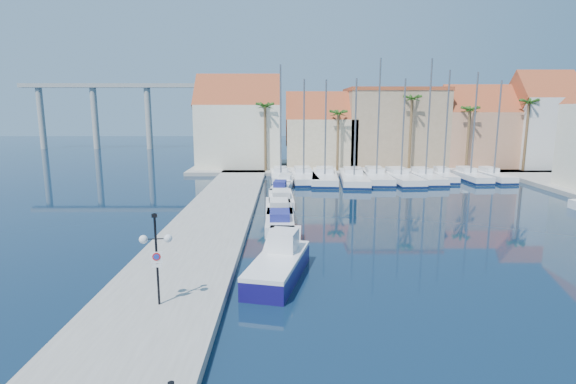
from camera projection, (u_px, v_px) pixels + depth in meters
name	position (u px, v px, depth m)	size (l,w,h in m)	color
ground	(352.00, 301.00, 21.40)	(260.00, 260.00, 0.00)	black
quay_west	(210.00, 224.00, 34.58)	(6.00, 77.00, 0.50)	gray
shore_north	(372.00, 167.00, 68.58)	(54.00, 16.00, 0.50)	gray
lamp_post	(156.00, 245.00, 19.37)	(1.40, 0.52, 4.14)	black
fishing_boat	(279.00, 264.00, 24.20)	(3.66, 6.96, 2.32)	#150E55
motorboat_west_0	(283.00, 244.00, 28.69)	(2.51, 6.94, 1.40)	white
motorboat_west_1	(280.00, 221.00, 34.60)	(2.21, 6.65, 1.40)	white
motorboat_west_2	(279.00, 208.00, 38.84)	(2.51, 7.05, 1.40)	white
motorboat_west_3	(281.00, 198.00, 43.28)	(2.58, 7.25, 1.40)	white
motorboat_west_4	(280.00, 188.00, 48.64)	(2.33, 5.77, 1.40)	white
motorboat_west_5	(286.00, 181.00, 53.87)	(2.54, 6.20, 1.40)	white
motorboat_west_6	(284.00, 175.00, 58.51)	(2.24, 6.41, 1.40)	white
sailboat_0	(281.00, 176.00, 57.05)	(2.91, 9.35, 14.24)	white
sailboat_1	(303.00, 176.00, 56.97)	(3.53, 11.15, 12.55)	white
sailboat_2	(325.00, 177.00, 56.55)	(4.04, 12.10, 12.45)	white
sailboat_3	(354.00, 177.00, 55.87)	(4.04, 12.18, 12.54)	white
sailboat_4	(376.00, 176.00, 56.77)	(3.34, 11.29, 14.97)	white
sailboat_5	(399.00, 177.00, 56.29)	(3.81, 11.55, 12.55)	white
sailboat_6	(424.00, 176.00, 56.39)	(3.10, 9.99, 14.89)	white
sailboat_7	(442.00, 175.00, 57.26)	(2.75, 8.23, 13.64)	white
sailboat_8	(469.00, 175.00, 57.24)	(2.81, 9.09, 13.39)	white
sailboat_9	(492.00, 176.00, 57.14)	(2.85, 8.56, 12.40)	white
building_0	(240.00, 126.00, 66.35)	(12.30, 9.00, 13.50)	beige
building_1	(321.00, 134.00, 66.64)	(10.30, 8.00, 11.00)	tan
building_2	(393.00, 127.00, 67.49)	(14.20, 10.20, 11.50)	#A08462
building_3	(475.00, 130.00, 66.64)	(10.30, 8.00, 12.00)	tan
building_4	(540.00, 123.00, 65.50)	(8.30, 8.00, 14.00)	white
palm_0	(265.00, 108.00, 60.99)	(2.60, 2.60, 10.15)	brown
palm_1	(338.00, 115.00, 61.21)	(2.60, 2.60, 9.15)	brown
palm_2	(412.00, 101.00, 60.91)	(2.60, 2.60, 11.15)	brown
palm_3	(470.00, 112.00, 61.21)	(2.60, 2.60, 9.65)	brown
palm_4	(529.00, 105.00, 61.07)	(2.60, 2.60, 10.65)	brown
viaduct	(125.00, 103.00, 99.94)	(48.00, 2.20, 14.45)	#9E9E99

